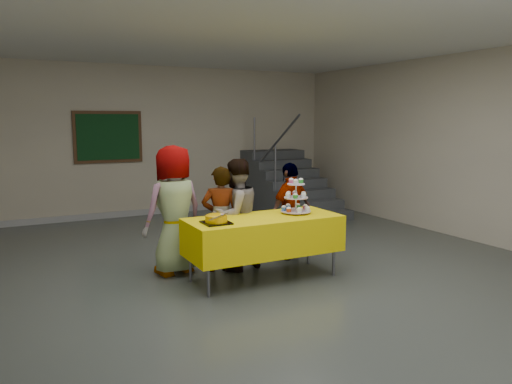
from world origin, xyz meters
The scene contains 10 objects.
room_shell centered at (0.00, 0.02, 2.13)m, with size 10.00×10.04×3.02m.
bake_table centered at (0.10, 0.24, 0.56)m, with size 1.88×0.78×0.77m.
cupcake_stand centered at (0.57, 0.27, 0.94)m, with size 0.38×0.38×0.44m.
bear_cake centered at (-0.56, 0.16, 0.83)m, with size 0.32×0.36×0.12m.
schoolchild_a centered at (-0.79, 0.97, 0.81)m, with size 0.79×0.52×1.63m, color slate.
schoolchild_b centered at (-0.23, 0.78, 0.68)m, with size 0.49×0.32×1.36m, color slate.
schoolchild_c centered at (-0.04, 0.74, 0.72)m, with size 0.70×0.55×1.45m, color slate.
schoolchild_d centered at (0.87, 0.88, 0.68)m, with size 0.79×0.33×1.35m, color slate.
staircase centered at (2.70, 4.13, 0.49)m, with size 1.30×2.40×2.04m.
noticeboard centered at (-0.79, 4.96, 1.60)m, with size 1.30×0.05×1.00m.
Camera 1 is at (-2.69, -4.97, 1.94)m, focal length 35.00 mm.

